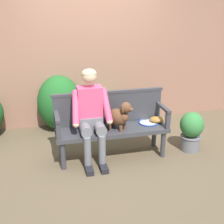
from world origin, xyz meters
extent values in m
plane|color=brown|center=(0.00, 0.00, 0.00)|extent=(40.00, 40.00, 0.00)
cube|color=#936651|center=(0.00, 1.57, 1.33)|extent=(8.00, 0.30, 2.66)
ellipsoid|color=#337538|center=(0.06, 1.18, 0.35)|extent=(1.05, 0.70, 0.69)
ellipsoid|color=#1E5B23|center=(-0.65, 1.24, 0.49)|extent=(0.77, 0.76, 0.98)
cube|color=#38383D|center=(0.00, 0.00, 0.43)|extent=(1.61, 0.47, 0.06)
cylinder|color=#38383D|center=(-0.73, -0.18, 0.20)|extent=(0.07, 0.07, 0.40)
cylinder|color=#38383D|center=(0.73, -0.18, 0.20)|extent=(0.07, 0.07, 0.40)
cylinder|color=#38383D|center=(-0.73, 0.18, 0.20)|extent=(0.07, 0.07, 0.40)
cylinder|color=#38383D|center=(0.73, 0.18, 0.20)|extent=(0.07, 0.07, 0.40)
cube|color=#38383D|center=(0.00, 0.21, 0.69)|extent=(1.61, 0.05, 0.46)
cube|color=#38383D|center=(0.00, 0.21, 0.94)|extent=(1.65, 0.06, 0.04)
cube|color=#38383D|center=(-0.77, -0.20, 0.58)|extent=(0.06, 0.06, 0.24)
cube|color=#38383D|center=(-0.77, 0.00, 0.72)|extent=(0.06, 0.47, 0.04)
cube|color=#38383D|center=(0.77, -0.20, 0.58)|extent=(0.06, 0.06, 0.24)
cube|color=#38383D|center=(0.77, 0.00, 0.72)|extent=(0.06, 0.47, 0.04)
cube|color=black|center=(-0.40, -0.34, 0.04)|extent=(0.10, 0.24, 0.07)
cylinder|color=slate|center=(-0.40, -0.26, 0.27)|extent=(0.10, 0.10, 0.41)
cylinder|color=slate|center=(-0.40, -0.10, 0.54)|extent=(0.15, 0.31, 0.15)
cube|color=black|center=(-0.20, -0.34, 0.04)|extent=(0.10, 0.24, 0.07)
cylinder|color=slate|center=(-0.20, -0.26, 0.27)|extent=(0.10, 0.10, 0.41)
cylinder|color=slate|center=(-0.20, -0.10, 0.54)|extent=(0.15, 0.31, 0.15)
cube|color=slate|center=(-0.30, 0.05, 0.56)|extent=(0.32, 0.24, 0.20)
cube|color=#E04770|center=(-0.30, 0.07, 0.82)|extent=(0.34, 0.22, 0.52)
cylinder|color=#E04770|center=(-0.51, -0.04, 0.84)|extent=(0.14, 0.32, 0.44)
sphere|color=#DBB28E|center=(-0.53, -0.16, 0.64)|extent=(0.09, 0.09, 0.09)
cylinder|color=#E04770|center=(-0.09, -0.04, 0.84)|extent=(0.14, 0.32, 0.44)
sphere|color=#DBB28E|center=(-0.07, -0.16, 0.64)|extent=(0.09, 0.09, 0.09)
sphere|color=#DBB28E|center=(-0.30, 0.05, 1.23)|extent=(0.20, 0.20, 0.20)
ellipsoid|color=tan|center=(-0.30, 0.06, 1.26)|extent=(0.21, 0.21, 0.14)
cylinder|color=brown|center=(0.09, -0.14, 0.50)|extent=(0.04, 0.04, 0.08)
cylinder|color=brown|center=(0.17, -0.06, 0.50)|extent=(0.04, 0.04, 0.08)
cylinder|color=brown|center=(-0.04, -0.01, 0.50)|extent=(0.04, 0.04, 0.08)
cylinder|color=brown|center=(0.04, 0.07, 0.50)|extent=(0.04, 0.04, 0.08)
ellipsoid|color=brown|center=(0.07, -0.04, 0.64)|extent=(0.36, 0.35, 0.24)
sphere|color=brown|center=(0.14, -0.11, 0.66)|extent=(0.14, 0.14, 0.14)
sphere|color=brown|center=(0.16, -0.13, 0.81)|extent=(0.15, 0.15, 0.15)
ellipsoid|color=brown|center=(0.21, -0.18, 0.79)|extent=(0.11, 0.11, 0.06)
ellipsoid|color=brown|center=(0.11, -0.17, 0.80)|extent=(0.06, 0.06, 0.11)
ellipsoid|color=brown|center=(0.20, -0.08, 0.80)|extent=(0.06, 0.06, 0.11)
sphere|color=brown|center=(-0.03, 0.06, 0.69)|extent=(0.07, 0.07, 0.07)
torus|color=blue|center=(0.58, 0.06, 0.47)|extent=(0.34, 0.34, 0.02)
cylinder|color=silver|center=(0.58, 0.06, 0.46)|extent=(0.25, 0.25, 0.00)
cube|color=blue|center=(0.61, 0.23, 0.47)|extent=(0.05, 0.08, 0.02)
cylinder|color=black|center=(0.63, 0.36, 0.47)|extent=(0.07, 0.22, 0.03)
ellipsoid|color=#9E6B2D|center=(0.71, 0.05, 0.50)|extent=(0.27, 0.25, 0.09)
cylinder|color=slate|center=(1.23, -0.07, 0.11)|extent=(0.30, 0.30, 0.23)
torus|color=slate|center=(1.23, -0.07, 0.23)|extent=(0.32, 0.32, 0.02)
ellipsoid|color=#337538|center=(1.23, -0.07, 0.42)|extent=(0.36, 0.36, 0.39)
camera|label=1|loc=(-0.92, -3.76, 2.16)|focal=47.17mm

